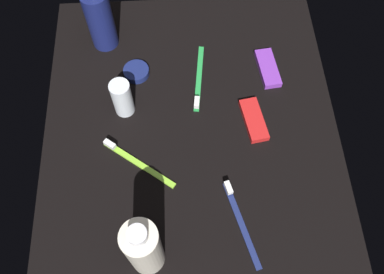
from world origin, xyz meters
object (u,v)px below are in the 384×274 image
Objects in this scene: lotion_bottle at (100,19)px; snack_bar_red at (254,120)px; toothbrush_navy at (240,219)px; bodywash_bottle at (144,248)px; deodorant_stick at (122,98)px; toothbrush_lime at (135,160)px; snack_bar_purple at (268,68)px; cream_tin_left at (136,72)px; toothbrush_green at (199,81)px.

lotion_bottle is 1.75× the size of snack_bar_red.
lotion_bottle is 54.19cm from toothbrush_navy.
bodywash_bottle is 20.64cm from toothbrush_navy.
deodorant_stick is 0.62× the size of toothbrush_lime.
lotion_bottle is at bearing 10.80° from bodywash_bottle.
bodywash_bottle is 1.82× the size of snack_bar_purple.
snack_bar_purple is (-10.58, -38.26, -7.14)cm from lotion_bottle.
toothbrush_navy is 1.70× the size of snack_bar_red.
snack_bar_purple is (35.32, -10.39, 0.14)cm from toothbrush_navy.
snack_bar_red is 14.48cm from snack_bar_purple.
cream_tin_left is (22.43, -0.26, 0.21)cm from toothbrush_lime.
deodorant_stick is 10.58cm from cream_tin_left.
lotion_bottle is at bearing 44.59° from snack_bar_red.
bodywash_bottle is 33.42cm from deodorant_stick.
deodorant_stick is at bearing 71.11° from snack_bar_red.
snack_bar_red is at bearing 153.20° from snack_bar_purple.
snack_bar_purple is at bearing -34.16° from bodywash_bottle.
toothbrush_green is 1.73× the size of snack_bar_purple.
snack_bar_red is (8.19, -26.02, 0.14)cm from toothbrush_lime.
snack_bar_red is (21.72, -5.41, 0.14)cm from toothbrush_navy.
bodywash_bottle is at bearing 139.15° from snack_bar_purple.
lotion_bottle is 14.33cm from cream_tin_left.
toothbrush_green reaches higher than snack_bar_purple.
toothbrush_lime is 27.28cm from snack_bar_red.
bodywash_bottle is 1.05× the size of toothbrush_green.
lotion_bottle reaches higher than toothbrush_green.
bodywash_bottle is at bearing 109.60° from toothbrush_navy.
bodywash_bottle is 51.00cm from snack_bar_purple.
toothbrush_lime is (-12.91, -2.23, -4.08)cm from deodorant_stick.
lotion_bottle is 20.36cm from deodorant_stick.
bodywash_bottle is 43.12cm from cream_tin_left.
snack_bar_purple is 1.75× the size of cream_tin_left.
toothbrush_lime is at bearing 56.71° from toothbrush_navy.
snack_bar_purple is (8.88, -33.23, -3.94)cm from deodorant_stick.
bodywash_bottle is at bearing -176.69° from cream_tin_left.
snack_bar_purple is at bearing -75.04° from deodorant_stick.
toothbrush_green is at bearing -121.01° from lotion_bottle.
snack_bar_red is at bearing -126.01° from lotion_bottle.
toothbrush_lime is (13.53, 20.61, 0.00)cm from toothbrush_navy.
bodywash_bottle is at bearing -172.24° from toothbrush_lime.
bodywash_bottle is 2.02× the size of deodorant_stick.
snack_bar_red and snack_bar_purple have the same top height.
toothbrush_green is at bearing -102.58° from cream_tin_left.
toothbrush_navy is at bearing 156.91° from snack_bar_purple.
bodywash_bottle reaches higher than cream_tin_left.
bodywash_bottle is at bearing 130.91° from snack_bar_red.
toothbrush_green is 14.71cm from cream_tin_left.
lotion_bottle is 26.54cm from toothbrush_green.
bodywash_bottle is 3.18× the size of cream_tin_left.
lotion_bottle is at bearing 12.64° from toothbrush_lime.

